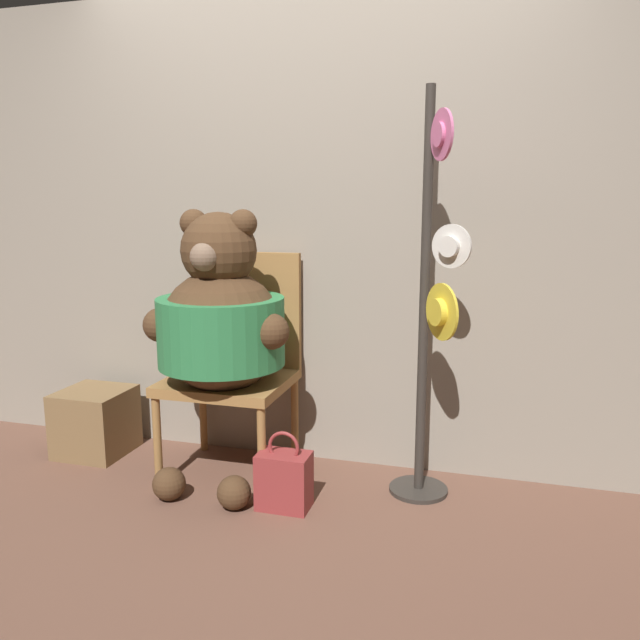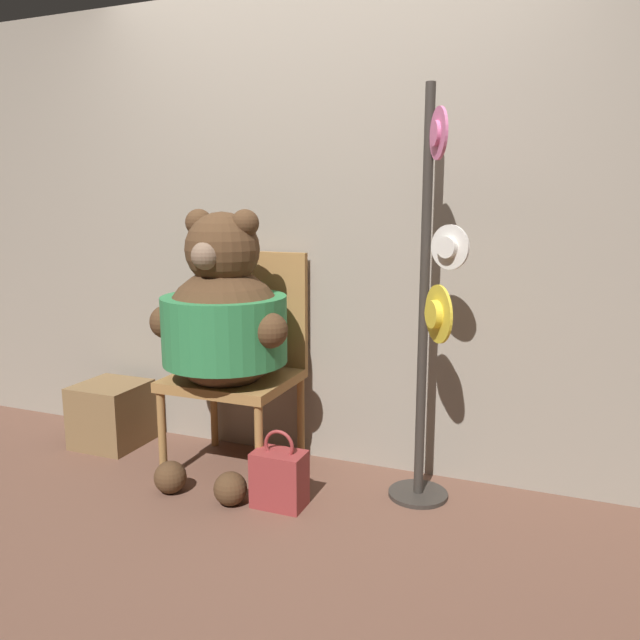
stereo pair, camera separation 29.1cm
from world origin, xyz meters
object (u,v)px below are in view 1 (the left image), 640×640
at_px(teddy_bear, 220,323).
at_px(handbag_on_ground, 284,480).
at_px(chair, 236,356).
at_px(hat_display_rack, 431,315).

distance_m(teddy_bear, handbag_on_ground, 0.79).
relative_size(chair, teddy_bear, 0.83).
bearing_deg(hat_display_rack, chair, 174.53).
bearing_deg(handbag_on_ground, chair, 135.57).
bearing_deg(handbag_on_ground, teddy_bear, 153.68).
xyz_separation_m(chair, teddy_bear, (0.01, -0.19, 0.21)).
distance_m(chair, teddy_bear, 0.28).
height_order(chair, hat_display_rack, hat_display_rack).
bearing_deg(chair, teddy_bear, -87.27).
bearing_deg(hat_display_rack, teddy_bear, -174.34).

